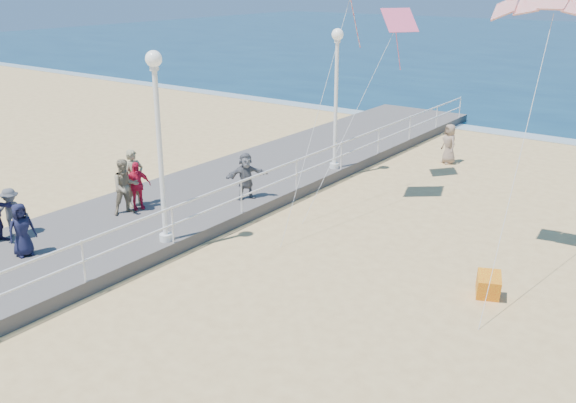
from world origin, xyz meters
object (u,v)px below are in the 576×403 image
Objects in this scene: lamp_post_mid at (158,128)px; spectator_3 at (136,186)px; box_kite at (488,287)px; spectator_2 at (11,212)px; spectator_1 at (125,187)px; spectator_5 at (246,176)px; lamp_post_far at (336,85)px; spectator_4 at (22,230)px; beach_walker_c at (449,144)px; spectator_6 at (134,178)px.

lamp_post_mid is 3.40× the size of spectator_3.
lamp_post_mid is 9.45m from box_kite.
spectator_3 is (1.18, 3.65, 0.07)m from spectator_2.
spectator_5 is at bearing -9.87° from spectator_1.
spectator_4 is (-2.33, -11.95, -2.52)m from lamp_post_far.
lamp_post_far is at bearing 90.00° from lamp_post_mid.
spectator_1 is at bearing 166.73° from box_kite.
spectator_4 is (1.53, -0.64, 0.02)m from spectator_2.
beach_walker_c is at bearing -5.75° from spectator_4.
lamp_post_far is 8.49m from spectator_3.
spectator_1 reaches higher than beach_walker_c.
spectator_3 is (-0.06, 0.49, -0.10)m from spectator_1.
beach_walker_c is (2.78, 4.63, -2.82)m from lamp_post_far.
lamp_post_far is 5.44m from spectator_5.
spectator_2 is 0.91× the size of spectator_3.
spectator_4 is 2.46× the size of box_kite.
spectator_3 is at bearing 174.45° from spectator_5.
lamp_post_far is at bearing 10.41° from spectator_3.
spectator_4 is 0.93× the size of spectator_5.
lamp_post_mid is 4.04m from spectator_6.
spectator_6 is at bearing 163.23° from box_kite.
spectator_5 is (2.13, 3.34, -0.09)m from spectator_1.
spectator_4 reaches higher than box_kite.
spectator_1 reaches higher than spectator_2.
lamp_post_mid reaches higher than spectator_5.
spectator_5 reaches higher than spectator_4.
spectator_1 is (-2.61, -8.16, -2.37)m from lamp_post_far.
lamp_post_far is 11.00m from box_kite.
spectator_1 is 3.40m from spectator_2.
spectator_1 is (-2.61, 0.84, -2.37)m from lamp_post_mid.
lamp_post_mid and lamp_post_far have the same top height.
lamp_post_mid is at bearing -65.94° from beach_walker_c.
spectator_1 is 2.95× the size of box_kite.
spectator_6 is at bearing 89.81° from spectator_3.
spectator_6 is at bearing 19.25° from spectator_4.
spectator_2 is 0.76× the size of spectator_6.
lamp_post_mid is 3.60× the size of spectator_4.
lamp_post_far reaches higher than spectator_1.
beach_walker_c is at bearing 5.73° from spectator_3.
spectator_4 is 0.88× the size of beach_walker_c.
spectator_5 is 9.04m from box_kite.
spectator_2 is 0.97× the size of spectator_4.
spectator_6 is at bearing 169.60° from spectator_5.
spectator_6 reaches higher than box_kite.
lamp_post_mid is at bearing -141.31° from spectator_5.
beach_walker_c is (5.12, 16.59, -0.29)m from spectator_4.
spectator_5 is (2.20, 2.84, 0.01)m from spectator_3.
spectator_4 is 7.37m from spectator_5.
spectator_5 is 3.65m from spectator_6.
spectator_1 is 11.22m from box_kite.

